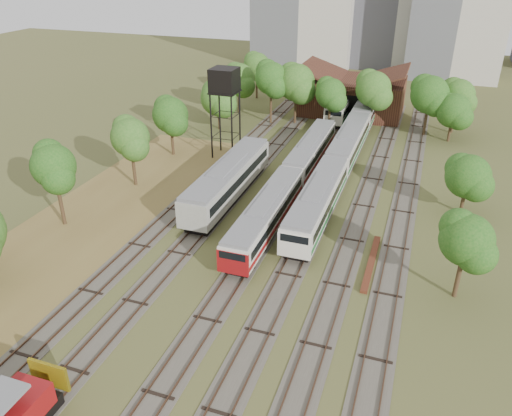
% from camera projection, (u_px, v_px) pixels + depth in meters
% --- Properties ---
extents(ground, '(240.00, 240.00, 0.00)m').
position_uv_depth(ground, '(216.00, 357.00, 32.85)').
color(ground, '#475123').
rests_on(ground, ground).
extents(dry_grass_patch, '(14.00, 60.00, 0.04)m').
position_uv_depth(dry_grass_patch, '(67.00, 248.00, 44.80)').
color(dry_grass_patch, brown).
rests_on(dry_grass_patch, ground).
extents(tracks, '(24.60, 80.00, 0.19)m').
position_uv_depth(tracks, '(302.00, 197.00, 53.95)').
color(tracks, '#4C473D').
rests_on(tracks, ground).
extents(railcar_red_set, '(2.69, 34.58, 3.32)m').
position_uv_depth(railcar_red_set, '(291.00, 179.00, 53.87)').
color(railcar_red_set, black).
rests_on(railcar_red_set, ground).
extents(railcar_green_set, '(2.92, 52.08, 3.60)m').
position_uv_depth(railcar_green_set, '(348.00, 144.00, 63.14)').
color(railcar_green_set, black).
rests_on(railcar_green_set, ground).
extents(railcar_rear, '(2.89, 16.08, 3.57)m').
position_uv_depth(railcar_rear, '(343.00, 104.00, 79.39)').
color(railcar_rear, black).
rests_on(railcar_rear, ground).
extents(old_grey_coach, '(3.16, 18.00, 3.91)m').
position_uv_depth(old_grey_coach, '(228.00, 180.00, 52.72)').
color(old_grey_coach, black).
rests_on(old_grey_coach, ground).
extents(water_tower, '(3.23, 3.23, 11.18)m').
position_uv_depth(water_tower, '(224.00, 83.00, 60.44)').
color(water_tower, black).
rests_on(water_tower, ground).
extents(rail_pile_far, '(0.55, 8.77, 0.29)m').
position_uv_depth(rail_pile_far, '(371.00, 263.00, 42.43)').
color(rail_pile_far, '#602D1B').
rests_on(rail_pile_far, ground).
extents(maintenance_shed, '(16.45, 11.55, 7.58)m').
position_uv_depth(maintenance_shed, '(352.00, 95.00, 80.33)').
color(maintenance_shed, '#361913').
rests_on(maintenance_shed, ground).
extents(tree_band_left, '(8.75, 74.24, 8.52)m').
position_uv_depth(tree_band_left, '(139.00, 135.00, 56.23)').
color(tree_band_left, '#382616').
rests_on(tree_band_left, ground).
extents(tree_band_far, '(37.77, 9.65, 9.22)m').
position_uv_depth(tree_band_far, '(337.00, 87.00, 72.69)').
color(tree_band_far, '#382616').
rests_on(tree_band_far, ground).
extents(tree_band_right, '(5.88, 41.02, 7.03)m').
position_uv_depth(tree_band_right, '(460.00, 154.00, 53.36)').
color(tree_band_right, '#382616').
rests_on(tree_band_right, ground).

